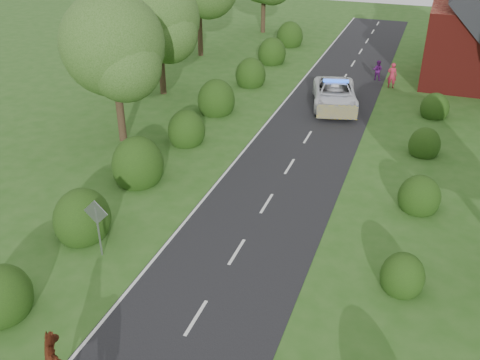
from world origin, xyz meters
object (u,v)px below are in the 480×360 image
at_px(police_van, 335,94).
at_px(pedestrian_purple, 377,70).
at_px(road_sign, 97,220).
at_px(pedestrian_red, 392,75).

relative_size(police_van, pedestrian_purple, 4.27).
relative_size(road_sign, pedestrian_red, 1.37).
relative_size(road_sign, police_van, 0.39).
bearing_deg(police_van, pedestrian_purple, 59.68).
distance_m(police_van, pedestrian_purple, 6.93).
bearing_deg(pedestrian_purple, road_sign, 80.71).
height_order(pedestrian_red, pedestrian_purple, pedestrian_red).
height_order(road_sign, pedestrian_purple, road_sign).
relative_size(pedestrian_red, pedestrian_purple, 1.21).
distance_m(police_van, pedestrian_red, 6.10).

